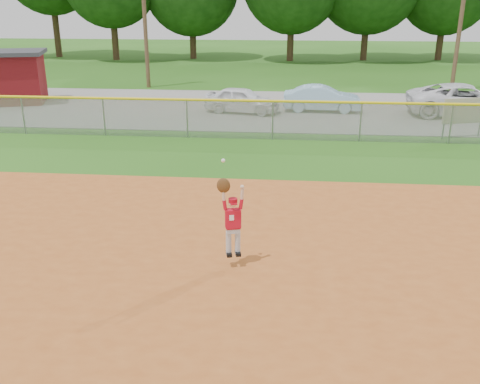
% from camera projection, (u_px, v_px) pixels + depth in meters
% --- Properties ---
extents(ground, '(120.00, 120.00, 0.00)m').
position_uv_depth(ground, '(255.00, 256.00, 11.45)').
color(ground, '#255814').
rests_on(ground, ground).
extents(clay_infield, '(24.00, 16.00, 0.04)m').
position_uv_depth(clay_infield, '(243.00, 340.00, 8.64)').
color(clay_infield, '#A3501D').
rests_on(clay_infield, ground).
extents(parking_strip, '(44.00, 10.00, 0.03)m').
position_uv_depth(parking_strip, '(277.00, 109.00, 26.40)').
color(parking_strip, slate).
rests_on(parking_strip, ground).
extents(car_white_a, '(3.74, 2.14, 1.20)m').
position_uv_depth(car_white_a, '(242.00, 100.00, 25.28)').
color(car_white_a, white).
rests_on(car_white_a, parking_strip).
extents(car_blue, '(3.73, 1.40, 1.22)m').
position_uv_depth(car_blue, '(322.00, 98.00, 25.58)').
color(car_blue, '#99C7E4').
rests_on(car_blue, parking_strip).
extents(car_white_b, '(5.27, 2.52, 1.45)m').
position_uv_depth(car_white_b, '(466.00, 100.00, 24.57)').
color(car_white_b, white).
rests_on(car_white_b, parking_strip).
extents(utility_shed, '(4.19, 3.65, 2.67)m').
position_uv_depth(utility_shed, '(10.00, 77.00, 27.34)').
color(utility_shed, '#560C0F').
rests_on(utility_shed, ground).
extents(sponsor_sign, '(1.71, 0.58, 1.58)m').
position_uv_depth(sponsor_sign, '(464.00, 112.00, 20.63)').
color(sponsor_sign, gray).
rests_on(sponsor_sign, ground).
extents(outfield_fence, '(40.06, 0.10, 1.55)m').
position_uv_depth(outfield_fence, '(273.00, 117.00, 20.49)').
color(outfield_fence, gray).
rests_on(outfield_fence, ground).
extents(power_lines, '(19.40, 0.24, 9.00)m').
position_uv_depth(power_lines, '(299.00, 7.00, 30.32)').
color(power_lines, '#4C3823').
rests_on(power_lines, ground).
extents(ballplayer, '(0.55, 0.28, 2.05)m').
position_uv_depth(ballplayer, '(232.00, 217.00, 10.61)').
color(ballplayer, silver).
rests_on(ballplayer, ground).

